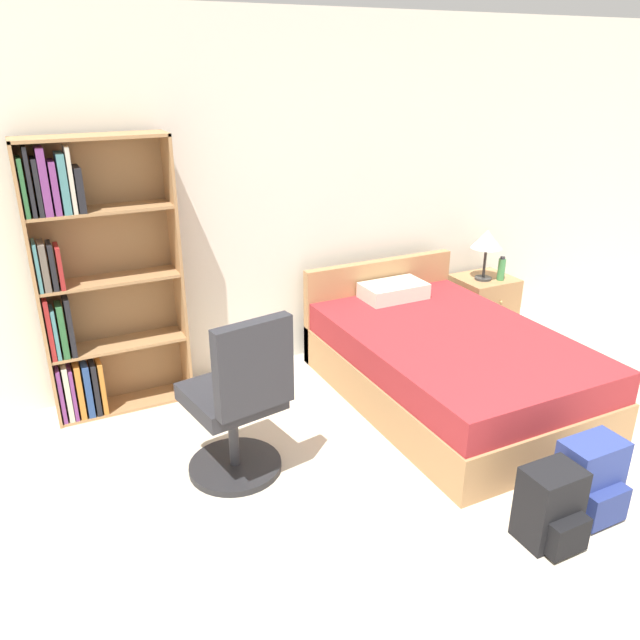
{
  "coord_description": "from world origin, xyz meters",
  "views": [
    {
      "loc": [
        -1.97,
        -1.05,
        2.26
      ],
      "look_at": [
        -0.47,
        1.98,
        0.84
      ],
      "focal_mm": 35.0,
      "sensor_mm": 36.0,
      "label": 1
    }
  ],
  "objects_px": {
    "water_bottle": "(501,269)",
    "bed": "(444,362)",
    "table_lamp": "(487,241)",
    "backpack_blue": "(591,480)",
    "nightstand": "(482,304)",
    "backpack_black": "(551,508)",
    "bookshelf": "(90,284)",
    "office_chair": "(239,405)"
  },
  "relations": [
    {
      "from": "bookshelf",
      "to": "backpack_black",
      "type": "height_order",
      "value": "bookshelf"
    },
    {
      "from": "bookshelf",
      "to": "office_chair",
      "type": "relative_size",
      "value": 1.76
    },
    {
      "from": "office_chair",
      "to": "nightstand",
      "type": "bearing_deg",
      "value": 22.15
    },
    {
      "from": "table_lamp",
      "to": "backpack_blue",
      "type": "distance_m",
      "value": 2.49
    },
    {
      "from": "bookshelf",
      "to": "backpack_black",
      "type": "distance_m",
      "value": 3.03
    },
    {
      "from": "bed",
      "to": "nightstand",
      "type": "relative_size",
      "value": 4.01
    },
    {
      "from": "table_lamp",
      "to": "backpack_black",
      "type": "xyz_separation_m",
      "value": [
        -1.39,
        -2.22,
        -0.65
      ]
    },
    {
      "from": "office_chair",
      "to": "table_lamp",
      "type": "relative_size",
      "value": 2.39
    },
    {
      "from": "office_chair",
      "to": "nightstand",
      "type": "distance_m",
      "value": 2.87
    },
    {
      "from": "backpack_blue",
      "to": "backpack_black",
      "type": "relative_size",
      "value": 1.07
    },
    {
      "from": "bed",
      "to": "nightstand",
      "type": "distance_m",
      "value": 1.3
    },
    {
      "from": "water_bottle",
      "to": "bed",
      "type": "bearing_deg",
      "value": -147.4
    },
    {
      "from": "bookshelf",
      "to": "backpack_black",
      "type": "xyz_separation_m",
      "value": [
        1.79,
        -2.34,
        -0.73
      ]
    },
    {
      "from": "nightstand",
      "to": "table_lamp",
      "type": "distance_m",
      "value": 0.6
    },
    {
      "from": "backpack_blue",
      "to": "bookshelf",
      "type": "bearing_deg",
      "value": 133.18
    },
    {
      "from": "office_chair",
      "to": "backpack_black",
      "type": "bearing_deg",
      "value": -44.14
    },
    {
      "from": "bookshelf",
      "to": "table_lamp",
      "type": "xyz_separation_m",
      "value": [
        3.18,
        -0.11,
        -0.07
      ]
    },
    {
      "from": "table_lamp",
      "to": "bed",
      "type": "bearing_deg",
      "value": -141.26
    },
    {
      "from": "office_chair",
      "to": "water_bottle",
      "type": "distance_m",
      "value": 2.89
    },
    {
      "from": "bed",
      "to": "table_lamp",
      "type": "xyz_separation_m",
      "value": [
        0.97,
        0.78,
        0.58
      ]
    },
    {
      "from": "backpack_blue",
      "to": "nightstand",
      "type": "bearing_deg",
      "value": 63.4
    },
    {
      "from": "bed",
      "to": "water_bottle",
      "type": "distance_m",
      "value": 1.34
    },
    {
      "from": "bookshelf",
      "to": "nightstand",
      "type": "relative_size",
      "value": 3.67
    },
    {
      "from": "nightstand",
      "to": "backpack_blue",
      "type": "relative_size",
      "value": 1.16
    },
    {
      "from": "nightstand",
      "to": "water_bottle",
      "type": "relative_size",
      "value": 2.41
    },
    {
      "from": "table_lamp",
      "to": "backpack_black",
      "type": "relative_size",
      "value": 1.07
    },
    {
      "from": "backpack_blue",
      "to": "backpack_black",
      "type": "bearing_deg",
      "value": -169.64
    },
    {
      "from": "backpack_blue",
      "to": "bed",
      "type": "bearing_deg",
      "value": 86.81
    },
    {
      "from": "bookshelf",
      "to": "water_bottle",
      "type": "height_order",
      "value": "bookshelf"
    },
    {
      "from": "bookshelf",
      "to": "backpack_blue",
      "type": "relative_size",
      "value": 4.25
    },
    {
      "from": "nightstand",
      "to": "backpack_black",
      "type": "relative_size",
      "value": 1.23
    },
    {
      "from": "bookshelf",
      "to": "nightstand",
      "type": "xyz_separation_m",
      "value": [
        3.23,
        -0.08,
        -0.67
      ]
    },
    {
      "from": "bookshelf",
      "to": "table_lamp",
      "type": "height_order",
      "value": "bookshelf"
    },
    {
      "from": "nightstand",
      "to": "backpack_black",
      "type": "xyz_separation_m",
      "value": [
        -1.44,
        -2.25,
        -0.06
      ]
    },
    {
      "from": "backpack_black",
      "to": "office_chair",
      "type": "bearing_deg",
      "value": 135.86
    },
    {
      "from": "office_chair",
      "to": "backpack_black",
      "type": "relative_size",
      "value": 2.57
    },
    {
      "from": "office_chair",
      "to": "bookshelf",
      "type": "bearing_deg",
      "value": 116.68
    },
    {
      "from": "bookshelf",
      "to": "table_lamp",
      "type": "distance_m",
      "value": 3.18
    },
    {
      "from": "water_bottle",
      "to": "table_lamp",
      "type": "bearing_deg",
      "value": 147.21
    },
    {
      "from": "water_bottle",
      "to": "backpack_black",
      "type": "bearing_deg",
      "value": -125.15
    },
    {
      "from": "backpack_black",
      "to": "table_lamp",
      "type": "bearing_deg",
      "value": 58.04
    },
    {
      "from": "bed",
      "to": "water_bottle",
      "type": "xyz_separation_m",
      "value": [
        1.09,
        0.7,
        0.33
      ]
    }
  ]
}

